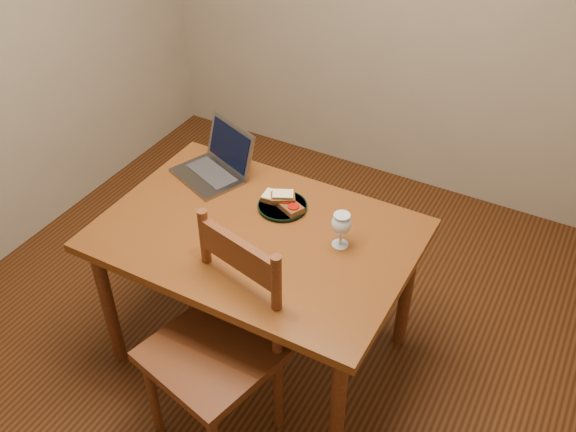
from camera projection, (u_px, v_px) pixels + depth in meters
The scene contains 9 objects.
floor at pixel (269, 333), 3.22m from camera, with size 3.20×3.20×0.02m, color black.
table at pixel (257, 247), 2.73m from camera, with size 1.30×0.90×0.74m.
chair at pixel (215, 340), 2.47m from camera, with size 0.56×0.54×0.50m.
plate at pixel (282, 206), 2.80m from camera, with size 0.22×0.22×0.02m, color black.
sandwich_cheese at pixel (276, 198), 2.80m from camera, with size 0.12×0.07×0.04m, color #381E0C, non-canonical shape.
sandwich_tomato at pixel (290, 205), 2.76m from camera, with size 0.12×0.07×0.04m, color #381E0C, non-canonical shape.
sandwich_top at pixel (283, 197), 2.77m from camera, with size 0.10×0.06×0.03m, color #381E0C, non-canonical shape.
milk_glass at pixel (341, 230), 2.56m from camera, with size 0.08×0.08×0.16m, color white, non-canonical shape.
laptop at pixel (218, 162), 2.98m from camera, with size 0.40×0.38×0.23m.
Camera 1 is at (1.12, -1.84, 2.46)m, focal length 40.00 mm.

